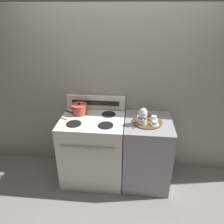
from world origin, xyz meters
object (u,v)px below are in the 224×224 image
Objects in this scene: saucepan at (79,109)px; creamer_jug at (144,114)px; teacup_left at (154,118)px; teacup_right at (140,118)px; teacup_front at (155,123)px; stove at (93,149)px; serving_tray at (147,122)px; teapot at (143,116)px.

saucepan is 3.75× the size of creamer_jug.
teacup_left and teacup_right have the same top height.
teacup_right is 1.32× the size of creamer_jug.
teacup_front is at bearing -89.12° from teacup_left.
creamer_jug is (0.64, 0.11, 0.50)m from stove.
serving_tray is 0.11m from teacup_left.
saucepan is at bearing 171.73° from teacup_right.
teapot is 2.18× the size of teacup_right.
stove is 0.90m from teacup_front.
saucepan reaches higher than teacup_left.
serving_tray is (0.87, -0.16, -0.06)m from saucepan.
teacup_front reaches higher than serving_tray.
teacup_left is 0.14m from creamer_jug.
saucepan is 0.80× the size of serving_tray.
teacup_right is at bearing -8.27° from saucepan.
stove is 2.54× the size of serving_tray.
teacup_front is (0.15, -0.01, -0.08)m from teapot.
teapot is 2.18× the size of teacup_front.
teacup_left is 1.00× the size of teacup_front.
creamer_jug is (0.02, 0.19, -0.06)m from teapot.
saucepan reaches higher than creamer_jug.
stove is at bearing 172.68° from teapot.
saucepan is 0.83m from creamer_jug.
teapot is at bearing -75.16° from teacup_right.
teacup_front is at bearing -34.53° from teacup_right.
saucepan is 0.95m from teacup_left.
stove is 0.83m from teapot.
saucepan is at bearing 177.74° from creamer_jug.
teacup_left is (0.14, 0.12, -0.08)m from teapot.
teacup_left is 0.17m from teacup_right.
saucepan is at bearing 166.22° from teacup_front.
serving_tray is at bearing -10.42° from saucepan.
teapot is at bearing -7.32° from stove.
teacup_right and teacup_front have the same top height.
serving_tray is 1.62× the size of teapot.
stove is at bearing -36.75° from saucepan.
serving_tray is at bearing -73.65° from creamer_jug.
teapot is 2.18× the size of teacup_left.
teacup_front is 1.32× the size of creamer_jug.
teapot is 0.17m from teacup_front.
teacup_left is (0.95, -0.10, -0.03)m from saucepan.
teapot is (0.80, -0.22, 0.04)m from saucepan.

